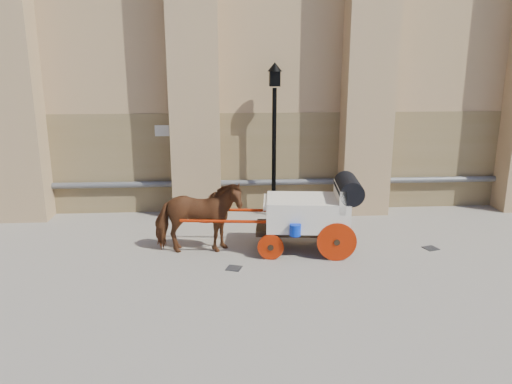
{
  "coord_description": "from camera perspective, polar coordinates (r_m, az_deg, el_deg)",
  "views": [
    {
      "loc": [
        -0.23,
        -10.83,
        4.53
      ],
      "look_at": [
        0.54,
        0.54,
        1.49
      ],
      "focal_mm": 35.0,
      "sensor_mm": 36.0,
      "label": 1
    }
  ],
  "objects": [
    {
      "name": "street_lamp",
      "position": [
        14.44,
        2.09,
        6.36
      ],
      "size": [
        0.42,
        0.42,
        4.46
      ],
      "color": "black",
      "rests_on": "ground"
    },
    {
      "name": "horse",
      "position": [
        11.96,
        -6.65,
        -2.93
      ],
      "size": [
        0.98,
        2.1,
        1.77
      ],
      "primitive_type": "imported",
      "rotation": [
        0.0,
        0.0,
        1.58
      ],
      "color": "brown",
      "rests_on": "ground"
    },
    {
      "name": "carriage",
      "position": [
        12.07,
        6.54,
        -2.17
      ],
      "size": [
        4.35,
        1.62,
        1.86
      ],
      "rotation": [
        0.0,
        0.0,
        -0.11
      ],
      "color": "black",
      "rests_on": "ground"
    },
    {
      "name": "drain_grate_far",
      "position": [
        13.15,
        19.34,
        -6.08
      ],
      "size": [
        0.4,
        0.4,
        0.01
      ],
      "primitive_type": "cube",
      "rotation": [
        0.0,
        0.0,
        0.3
      ],
      "color": "black",
      "rests_on": "ground"
    },
    {
      "name": "ground",
      "position": [
        11.74,
        -2.48,
        -7.79
      ],
      "size": [
        90.0,
        90.0,
        0.0
      ],
      "primitive_type": "plane",
      "color": "gray",
      "rests_on": "ground"
    },
    {
      "name": "drain_grate_near",
      "position": [
        11.31,
        -2.54,
        -8.68
      ],
      "size": [
        0.41,
        0.41,
        0.01
      ],
      "primitive_type": "cube",
      "rotation": [
        0.0,
        0.0,
        -0.33
      ],
      "color": "black",
      "rests_on": "ground"
    }
  ]
}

